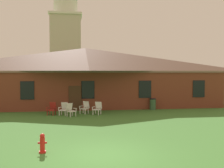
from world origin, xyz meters
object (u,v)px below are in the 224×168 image
at_px(lawn_chair_by_porch, 52,108).
at_px(lawn_chair_middle, 85,107).
at_px(lawn_chair_left_end, 70,110).
at_px(trash_bin, 153,104).
at_px(fire_hydrant, 42,144).
at_px(lawn_chair_near_door, 64,108).
at_px(lawn_chair_right_end, 98,108).

xyz_separation_m(lawn_chair_by_porch, lawn_chair_middle, (2.51, 0.31, 0.00)).
xyz_separation_m(lawn_chair_left_end, trash_bin, (6.97, 2.43, -0.00)).
relative_size(fire_hydrant, trash_bin, 0.81).
distance_m(lawn_chair_middle, trash_bin, 5.98).
height_order(lawn_chair_left_end, trash_bin, trash_bin).
bearing_deg(lawn_chair_near_door, lawn_chair_left_end, -52.67).
bearing_deg(lawn_chair_near_door, lawn_chair_right_end, -0.57).
bearing_deg(lawn_chair_right_end, fire_hydrant, -107.79).
relative_size(lawn_chair_by_porch, lawn_chair_middle, 1.00).
bearing_deg(trash_bin, lawn_chair_left_end, -160.77).
distance_m(lawn_chair_by_porch, lawn_chair_middle, 2.53).
xyz_separation_m(lawn_chair_near_door, lawn_chair_middle, (1.61, 0.55, 0.00)).
bearing_deg(trash_bin, lawn_chair_by_porch, -169.58).
distance_m(lawn_chair_right_end, trash_bin, 5.23).
relative_size(lawn_chair_middle, lawn_chair_right_end, 1.00).
xyz_separation_m(lawn_chair_middle, trash_bin, (5.86, 1.22, -0.00)).
bearing_deg(trash_bin, lawn_chair_near_door, -166.67).
bearing_deg(lawn_chair_right_end, lawn_chair_by_porch, 175.72).
xyz_separation_m(lawn_chair_near_door, lawn_chair_right_end, (2.56, -0.03, 0.00)).
bearing_deg(trash_bin, fire_hydrant, -125.18).
bearing_deg(lawn_chair_by_porch, trash_bin, 10.42).
relative_size(lawn_chair_near_door, fire_hydrant, 1.21).
bearing_deg(lawn_chair_near_door, trash_bin, 13.33).
bearing_deg(lawn_chair_by_porch, lawn_chair_left_end, -32.52).
height_order(lawn_chair_by_porch, lawn_chair_left_end, same).
bearing_deg(lawn_chair_middle, trash_bin, 11.80).
xyz_separation_m(lawn_chair_middle, lawn_chair_right_end, (0.94, -0.57, 0.00)).
bearing_deg(lawn_chair_right_end, lawn_chair_near_door, 179.43).
xyz_separation_m(lawn_chair_by_porch, fire_hydrant, (0.41, -9.76, -0.12)).
bearing_deg(fire_hydrant, lawn_chair_middle, 78.20).
bearing_deg(lawn_chair_by_porch, lawn_chair_middle, 7.15).
distance_m(lawn_chair_middle, lawn_chair_right_end, 1.10).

